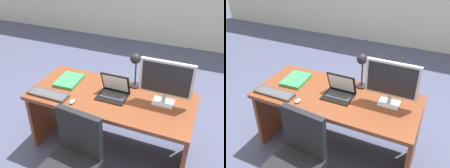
{
  "view_description": "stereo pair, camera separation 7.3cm",
  "coord_description": "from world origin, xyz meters",
  "views": [
    {
      "loc": [
        0.83,
        -1.93,
        2.15
      ],
      "look_at": [
        0.0,
        0.04,
        0.85
      ],
      "focal_mm": 39.94,
      "sensor_mm": 36.0,
      "label": 1
    },
    {
      "loc": [
        0.9,
        -1.9,
        2.15
      ],
      "look_at": [
        0.0,
        0.04,
        0.85
      ],
      "focal_mm": 39.94,
      "sensor_mm": 36.0,
      "label": 2
    }
  ],
  "objects": [
    {
      "name": "monitor",
      "position": [
        0.52,
        0.08,
        0.99
      ],
      "size": [
        0.5,
        0.16,
        0.45
      ],
      "color": "#B7BABF",
      "rests_on": "desk"
    },
    {
      "name": "mouse",
      "position": [
        -0.29,
        -0.26,
        0.75
      ],
      "size": [
        0.04,
        0.08,
        0.03
      ],
      "color": "silver",
      "rests_on": "desk"
    },
    {
      "name": "keyboard",
      "position": [
        -0.59,
        -0.24,
        0.74
      ],
      "size": [
        0.44,
        0.14,
        0.02
      ],
      "color": "#2D2D33",
      "rests_on": "desk"
    },
    {
      "name": "desk",
      "position": [
        0.0,
        0.05,
        0.53
      ],
      "size": [
        1.68,
        0.74,
        0.73
      ],
      "color": "brown",
      "rests_on": "ground"
    },
    {
      "name": "ground",
      "position": [
        0.0,
        1.5,
        0.0
      ],
      "size": [
        12.0,
        12.0,
        0.0
      ],
      "primitive_type": "plane",
      "color": "#474C6B"
    },
    {
      "name": "laptop",
      "position": [
        0.02,
        0.04,
        0.8
      ],
      "size": [
        0.3,
        0.25,
        0.23
      ],
      "color": "black",
      "rests_on": "desk"
    },
    {
      "name": "desk_lamp",
      "position": [
        0.17,
        0.25,
        1.02
      ],
      "size": [
        0.12,
        0.14,
        0.39
      ],
      "color": "black",
      "rests_on": "desk"
    },
    {
      "name": "book",
      "position": [
        -0.54,
        0.08,
        0.75
      ],
      "size": [
        0.25,
        0.33,
        0.03
      ],
      "color": "green",
      "rests_on": "desk"
    },
    {
      "name": "coffee_mug",
      "position": [
        0.71,
        0.3,
        0.78
      ],
      "size": [
        0.11,
        0.08,
        0.1
      ],
      "color": "orange",
      "rests_on": "desk"
    }
  ]
}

